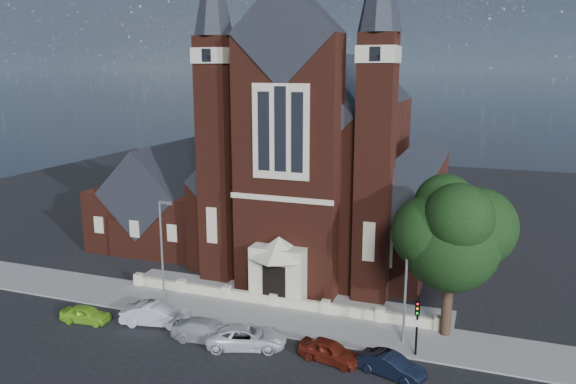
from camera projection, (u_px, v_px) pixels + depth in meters
name	position (u px, v px, depth m)	size (l,w,h in m)	color
ground	(309.00, 269.00, 50.08)	(120.00, 120.00, 0.00)	black
pavement_strip	(264.00, 317.00, 40.44)	(60.00, 5.00, 0.12)	gray
forecourt_paving	(284.00, 296.00, 44.11)	(26.00, 3.00, 0.14)	gray
forecourt_wall	(274.00, 306.00, 42.27)	(24.00, 0.40, 0.90)	beige
church	(334.00, 165.00, 55.60)	(20.01, 34.90, 29.20)	#461C12
parish_hall	(169.00, 204.00, 57.29)	(12.00, 12.20, 10.24)	#461C12
street_tree	(453.00, 238.00, 35.85)	(6.40, 6.60, 10.70)	black
street_lamp_left	(163.00, 247.00, 41.62)	(1.16, 0.22, 8.09)	gray
street_lamp_right	(407.00, 277.00, 35.63)	(1.16, 0.22, 8.09)	gray
traffic_signal	(417.00, 318.00, 34.31)	(0.28, 0.42, 4.00)	black
car_lime_van	(86.00, 314.00, 39.51)	(1.43, 3.56, 1.21)	#85CA28
car_silver_a	(155.00, 314.00, 39.11)	(1.63, 4.68, 1.54)	#B3B7BB
car_silver_b	(207.00, 331.00, 36.83)	(1.95, 4.80, 1.39)	#AAACB2
car_white_suv	(246.00, 337.00, 35.95)	(2.37, 5.14, 1.43)	silver
car_dark_red	(330.00, 351.00, 34.21)	(1.60, 3.98, 1.36)	#611C10
car_navy	(391.00, 366.00, 32.58)	(1.39, 4.00, 1.32)	black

